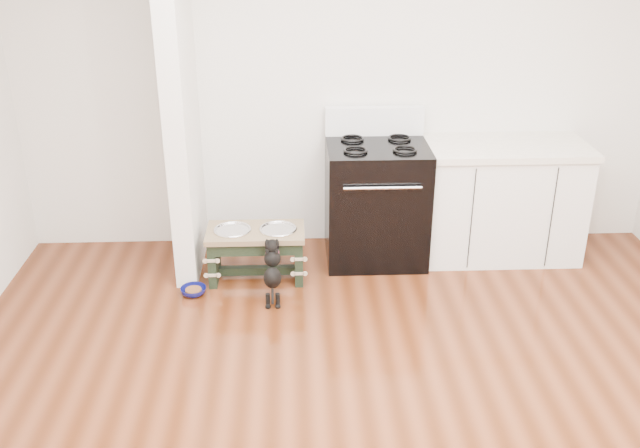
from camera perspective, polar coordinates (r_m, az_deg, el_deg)
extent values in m
plane|color=#471E0C|center=(3.89, 4.16, -17.19)|extent=(5.00, 5.00, 0.00)
plane|color=silver|center=(5.54, 1.78, 11.59)|extent=(5.00, 0.00, 5.00)
cube|color=silver|center=(5.20, -11.16, 10.29)|extent=(0.15, 0.80, 2.70)
cube|color=black|center=(5.51, 4.50, 1.71)|extent=(0.76, 0.65, 0.92)
cube|color=black|center=(5.25, 4.86, -0.20)|extent=(0.58, 0.02, 0.50)
cylinder|color=silver|center=(5.09, 5.04, 2.89)|extent=(0.56, 0.02, 0.02)
cube|color=white|center=(5.57, 4.37, 8.22)|extent=(0.76, 0.08, 0.22)
torus|color=black|center=(5.19, 2.86, 5.89)|extent=(0.18, 0.18, 0.02)
torus|color=black|center=(5.24, 6.81, 5.91)|extent=(0.18, 0.18, 0.02)
torus|color=black|center=(5.46, 2.61, 6.83)|extent=(0.18, 0.18, 0.02)
torus|color=black|center=(5.50, 6.37, 6.84)|extent=(0.18, 0.18, 0.02)
cube|color=white|center=(5.74, 14.24, 1.64)|extent=(1.20, 0.60, 0.86)
cube|color=beige|center=(5.58, 14.71, 5.94)|extent=(1.24, 0.64, 0.05)
cube|color=black|center=(5.67, 14.54, -2.93)|extent=(1.20, 0.06, 0.10)
cube|color=black|center=(5.34, -8.47, -2.63)|extent=(0.06, 0.34, 0.35)
cube|color=black|center=(5.30, -1.72, -2.54)|extent=(0.06, 0.34, 0.35)
cube|color=black|center=(5.11, -5.24, -2.07)|extent=(0.57, 0.03, 0.09)
cube|color=black|center=(5.36, -5.06, -3.71)|extent=(0.57, 0.06, 0.06)
cube|color=brown|center=(5.22, -5.19, -0.68)|extent=(0.71, 0.38, 0.04)
cylinder|color=silver|center=(5.23, -7.01, -0.69)|extent=(0.24, 0.24, 0.04)
cylinder|color=silver|center=(5.22, -3.36, -0.63)|extent=(0.24, 0.24, 0.04)
torus|color=silver|center=(5.22, -7.02, -0.45)|extent=(0.28, 0.28, 0.02)
torus|color=silver|center=(5.21, -3.37, -0.39)|extent=(0.28, 0.28, 0.02)
cylinder|color=black|center=(4.98, -4.19, -6.13)|extent=(0.03, 0.03, 0.11)
cylinder|color=black|center=(4.98, -3.40, -6.12)|extent=(0.03, 0.03, 0.11)
sphere|color=black|center=(4.99, -4.18, -6.61)|extent=(0.04, 0.04, 0.04)
sphere|color=black|center=(4.99, -3.39, -6.60)|extent=(0.04, 0.04, 0.04)
ellipsoid|color=black|center=(4.97, -3.82, -4.32)|extent=(0.13, 0.29, 0.26)
sphere|color=black|center=(5.00, -3.83, -2.77)|extent=(0.12, 0.12, 0.12)
sphere|color=black|center=(5.00, -3.85, -1.79)|extent=(0.10, 0.10, 0.10)
sphere|color=black|center=(5.06, -4.21, -1.46)|extent=(0.04, 0.04, 0.04)
sphere|color=black|center=(5.06, -3.46, -1.44)|extent=(0.04, 0.04, 0.04)
cylinder|color=black|center=(4.91, -3.82, -5.80)|extent=(0.02, 0.08, 0.09)
torus|color=#CA3B59|center=(5.00, -3.84, -2.27)|extent=(0.10, 0.06, 0.09)
imported|color=#0B0E53|center=(5.21, -10.09, -5.31)|extent=(0.19, 0.19, 0.06)
cylinder|color=#583219|center=(5.21, -10.09, -5.27)|extent=(0.12, 0.12, 0.02)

